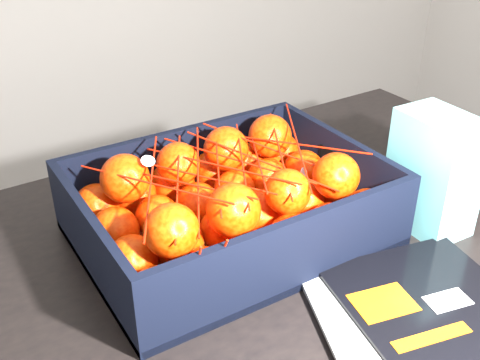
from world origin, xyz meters
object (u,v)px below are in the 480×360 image
produce_crate (229,216)px  retail_carton (434,172)px  table (276,304)px  magazine_stack (428,331)px

produce_crate → retail_carton: retail_carton is taller
retail_carton → table: bearing=167.8°
table → magazine_stack: bearing=-76.9°
magazine_stack → retail_carton: 0.26m
magazine_stack → produce_crate: bearing=106.7°
table → magazine_stack: magazine_stack is taller
table → magazine_stack: size_ratio=3.62×
produce_crate → magazine_stack: bearing=-73.3°
magazine_stack → retail_carton: retail_carton is taller
table → magazine_stack: (0.05, -0.23, 0.11)m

